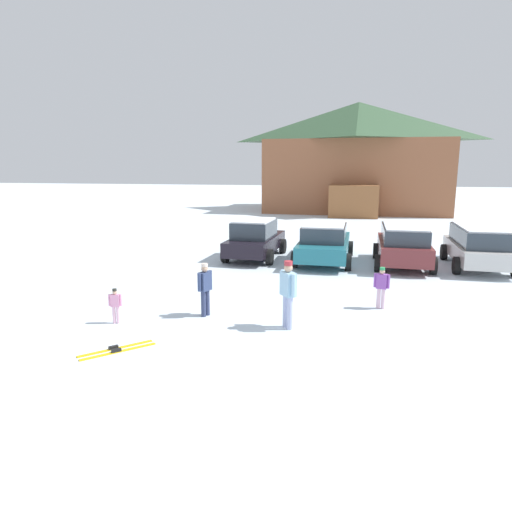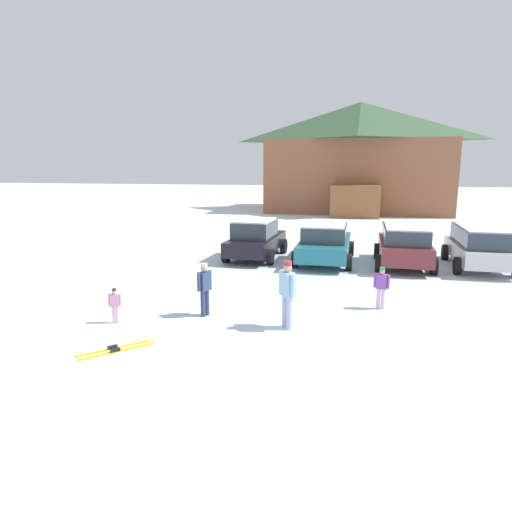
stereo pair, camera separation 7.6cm
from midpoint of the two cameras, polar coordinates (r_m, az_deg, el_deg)
ground at (r=7.95m, az=1.17°, el=-18.03°), size 160.00×160.00×0.00m
ski_lodge at (r=40.59m, az=12.77°, el=12.04°), size 15.46×12.09×9.02m
parked_black_sedan at (r=19.27m, az=0.09°, el=2.19°), size 2.28×4.25×1.65m
parked_teal_hatchback at (r=18.71m, az=8.74°, el=1.70°), size 2.36×4.72×1.57m
parked_maroon_van at (r=18.65m, az=18.14°, el=1.45°), size 2.28×4.17×1.61m
parked_silver_wagon at (r=19.36m, az=26.26°, el=1.19°), size 2.27×4.36×1.61m
skier_child_in_purple_jacket at (r=12.95m, az=15.56°, el=-3.58°), size 0.42×0.23×1.16m
skier_teen_in_navy_coat at (r=11.94m, az=-6.26°, el=-3.80°), size 0.32×0.49×1.41m
skier_adult_in_blue_parka at (r=10.96m, az=4.13°, el=-4.35°), size 0.43×0.52×1.67m
skier_child_in_pink_snowsuit at (r=11.93m, az=-17.04°, el=-5.71°), size 0.32×0.18×0.89m
pair_of_skis at (r=10.39m, az=-16.93°, el=-11.11°), size 1.35×1.35×0.08m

